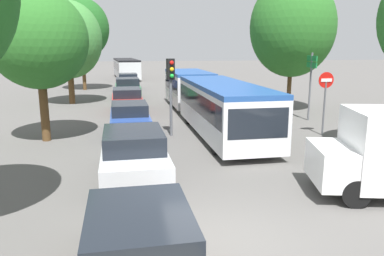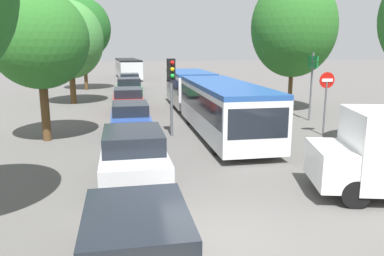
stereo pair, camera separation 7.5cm
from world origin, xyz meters
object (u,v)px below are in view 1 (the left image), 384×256
(articulated_bus, at_px, (205,96))
(traffic_light, at_px, (171,80))
(queued_car_green, at_px, (128,88))
(tree_left_far, at_px, (68,42))
(queued_car_blue, at_px, (130,118))
(tree_left_mid, at_px, (38,40))
(queued_car_silver, at_px, (134,154))
(tree_left_distant, at_px, (82,30))
(queued_car_tan, at_px, (140,251))
(queued_car_navy, at_px, (128,81))
(no_entry_sign, at_px, (325,94))
(city_bus_rear, at_px, (126,67))
(queued_car_red, at_px, (127,100))
(direction_sign_post, at_px, (311,73))
(tree_right_mid, at_px, (292,27))

(articulated_bus, distance_m, traffic_light, 3.92)
(queued_car_green, distance_m, tree_left_far, 5.84)
(queued_car_blue, height_order, tree_left_mid, tree_left_mid)
(queued_car_silver, distance_m, tree_left_distant, 25.71)
(tree_left_far, bearing_deg, queued_car_green, 34.09)
(queued_car_tan, distance_m, tree_left_distant, 30.96)
(queued_car_navy, height_order, no_entry_sign, no_entry_sign)
(queued_car_navy, height_order, tree_left_far, tree_left_far)
(queued_car_navy, relative_size, tree_left_mid, 0.69)
(queued_car_tan, distance_m, queued_car_navy, 30.25)
(queued_car_tan, distance_m, no_entry_sign, 12.96)
(articulated_bus, height_order, city_bus_rear, city_bus_rear)
(queued_car_red, height_order, direction_sign_post, direction_sign_post)
(no_entry_sign, bearing_deg, tree_left_mid, -95.11)
(city_bus_rear, relative_size, queued_car_silver, 2.57)
(no_entry_sign, bearing_deg, tree_left_far, -133.47)
(queued_car_tan, height_order, queued_car_blue, queued_car_tan)
(queued_car_blue, xyz_separation_m, queued_car_red, (-0.10, 5.86, 0.02))
(direction_sign_post, bearing_deg, queued_car_navy, -53.61)
(tree_left_distant, bearing_deg, queued_car_green, -58.26)
(queued_car_green, bearing_deg, direction_sign_post, -140.50)
(queued_car_navy, bearing_deg, queued_car_green, 177.97)
(tree_left_mid, bearing_deg, queued_car_tan, -71.86)
(queued_car_navy, bearing_deg, direction_sign_post, -152.43)
(queued_car_blue, relative_size, tree_left_distant, 0.50)
(queued_car_tan, xyz_separation_m, queued_car_green, (-0.04, 24.14, 0.05))
(queued_car_green, height_order, no_entry_sign, no_entry_sign)
(direction_sign_post, bearing_deg, tree_left_distant, -44.72)
(traffic_light, distance_m, tree_left_mid, 5.57)
(queued_car_red, bearing_deg, tree_left_distant, 14.99)
(queued_car_navy, bearing_deg, queued_car_silver, 178.63)
(articulated_bus, relative_size, tree_left_far, 2.27)
(traffic_light, height_order, direction_sign_post, direction_sign_post)
(queued_car_green, relative_size, tree_left_distant, 0.54)
(tree_left_distant, bearing_deg, tree_left_mid, -88.95)
(tree_left_mid, height_order, tree_right_mid, tree_right_mid)
(articulated_bus, relative_size, city_bus_rear, 1.40)
(queued_car_red, relative_size, tree_left_mid, 0.68)
(city_bus_rear, xyz_separation_m, tree_left_distant, (-3.79, -12.41, 3.99))
(direction_sign_post, bearing_deg, tree_right_mid, -87.76)
(queued_car_blue, relative_size, tree_right_mid, 0.51)
(tree_left_distant, bearing_deg, queued_car_tan, -82.70)
(no_entry_sign, height_order, tree_left_far, tree_left_far)
(traffic_light, bearing_deg, articulated_bus, 131.18)
(queued_car_navy, bearing_deg, tree_left_distant, 87.00)
(queued_car_blue, height_order, tree_right_mid, tree_right_mid)
(direction_sign_post, height_order, tree_left_distant, tree_left_distant)
(articulated_bus, xyz_separation_m, tree_left_far, (-7.91, 7.71, 2.87))
(queued_car_green, height_order, traffic_light, traffic_light)
(queued_car_green, xyz_separation_m, queued_car_navy, (0.07, 6.12, -0.03))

